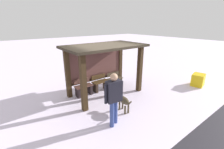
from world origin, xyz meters
The scene contains 8 objects.
ground_plane centered at (0.00, 0.00, 0.00)m, with size 60.00×60.00×0.00m, color white.
bus_shelter centered at (0.00, 0.18, 1.74)m, with size 3.52×2.00×2.30m.
bench_left_inside centered at (-0.91, 0.45, 0.33)m, with size 0.81×0.40×0.77m.
bench_center_inside centered at (0.00, 0.45, 0.33)m, with size 0.81×0.40×0.77m.
bench_right_inside centered at (0.91, 0.45, 0.30)m, with size 0.81×0.39×0.72m.
person_walking centered at (-1.16, -2.09, 1.06)m, with size 0.67×0.32×1.78m.
dog centered at (-0.36, -1.65, 0.43)m, with size 0.30×0.88×0.62m.
grit_bin centered at (4.48, -2.21, 0.32)m, with size 0.70×0.56×0.63m, color yellow.
Camera 1 is at (-3.85, -5.48, 3.20)m, focal length 24.72 mm.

